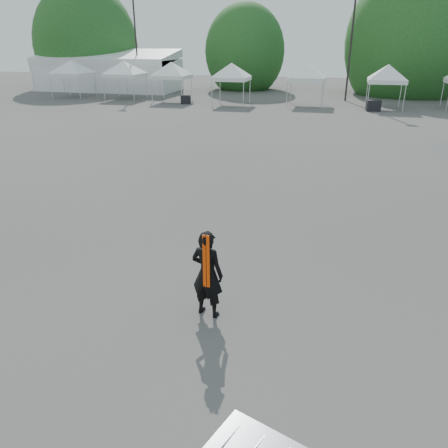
# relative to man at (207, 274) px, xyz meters

# --- Properties ---
(ground) EXTENTS (120.00, 120.00, 0.00)m
(ground) POSITION_rel_man_xyz_m (-0.41, 3.13, -0.88)
(ground) COLOR #474442
(ground) RESTS_ON ground
(marquee) EXTENTS (15.00, 6.25, 4.23)m
(marquee) POSITION_rel_man_xyz_m (-22.41, 38.13, 1.09)
(marquee) COLOR white
(marquee) RESTS_ON ground
(light_pole_west) EXTENTS (0.60, 0.25, 10.30)m
(light_pole_west) POSITION_rel_man_xyz_m (-18.41, 37.13, 4.89)
(light_pole_west) COLOR black
(light_pole_west) RESTS_ON ground
(light_pole_east) EXTENTS (0.60, 0.25, 9.80)m
(light_pole_east) POSITION_rel_man_xyz_m (2.59, 35.13, 4.63)
(light_pole_east) COLOR black
(light_pole_east) RESTS_ON ground
(tree_far_w) EXTENTS (4.80, 4.80, 7.30)m
(tree_far_w) POSITION_rel_man_xyz_m (-26.41, 41.13, 3.65)
(tree_far_w) COLOR #382314
(tree_far_w) RESTS_ON ground
(tree_mid_w) EXTENTS (4.16, 4.16, 6.33)m
(tree_mid_w) POSITION_rel_man_xyz_m (-8.41, 43.13, 3.04)
(tree_mid_w) COLOR #382314
(tree_mid_w) RESTS_ON ground
(tree_mid_e) EXTENTS (5.12, 5.12, 7.79)m
(tree_mid_e) POSITION_rel_man_xyz_m (8.59, 42.13, 3.96)
(tree_mid_e) COLOR #382314
(tree_mid_e) RESTS_ON ground
(tent_a) EXTENTS (4.43, 4.43, 3.88)m
(tent_a) POSITION_rel_man_xyz_m (-22.55, 31.56, 2.17)
(tent_a) COLOR silver
(tent_a) RESTS_ON ground
(tent_b) EXTENTS (4.40, 4.40, 3.88)m
(tent_b) POSITION_rel_man_xyz_m (-17.20, 31.65, 2.17)
(tent_b) COLOR silver
(tent_b) RESTS_ON ground
(tent_c) EXTENTS (4.14, 4.14, 3.88)m
(tent_c) POSITION_rel_man_xyz_m (-12.35, 30.90, 2.17)
(tent_c) COLOR silver
(tent_c) RESTS_ON ground
(tent_d) EXTENTS (4.05, 4.05, 3.88)m
(tent_d) POSITION_rel_man_xyz_m (-6.79, 30.19, 2.17)
(tent_d) COLOR silver
(tent_d) RESTS_ON ground
(tent_e) EXTENTS (4.21, 4.21, 3.88)m
(tent_e) POSITION_rel_man_xyz_m (-0.69, 31.33, 2.17)
(tent_e) COLOR silver
(tent_e) RESTS_ON ground
(tent_f) EXTENTS (3.97, 3.97, 3.88)m
(tent_f) POSITION_rel_man_xyz_m (5.53, 30.78, 2.17)
(tent_f) COLOR silver
(tent_f) RESTS_ON ground
(man) EXTENTS (0.72, 0.55, 1.76)m
(man) POSITION_rel_man_xyz_m (0.00, 0.00, 0.00)
(man) COLOR black
(man) RESTS_ON ground
(crate_west) EXTENTS (1.04, 0.92, 0.67)m
(crate_west) POSITION_rel_man_xyz_m (-10.69, 29.68, -0.55)
(crate_west) COLOR black
(crate_west) RESTS_ON ground
(crate_mid) EXTENTS (1.11, 0.91, 0.80)m
(crate_mid) POSITION_rel_man_xyz_m (4.66, 29.18, -0.48)
(crate_mid) COLOR black
(crate_mid) RESTS_ON ground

